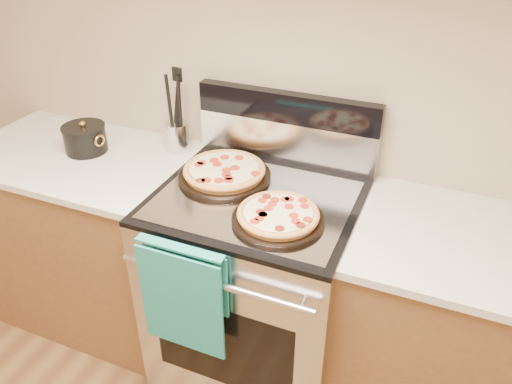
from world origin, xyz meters
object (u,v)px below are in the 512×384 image
at_px(pepperoni_pizza_back, 224,172).
at_px(range_body, 257,290).
at_px(saucepan, 85,140).
at_px(pepperoni_pizza_front, 278,216).
at_px(utensil_crock, 178,136).

bearing_deg(pepperoni_pizza_back, range_body, -22.38).
relative_size(pepperoni_pizza_back, saucepan, 2.01).
xyz_separation_m(pepperoni_pizza_front, saucepan, (-0.98, 0.20, 0.02)).
bearing_deg(pepperoni_pizza_back, pepperoni_pizza_front, -33.58).
bearing_deg(pepperoni_pizza_front, utensil_crock, 148.81).
xyz_separation_m(pepperoni_pizza_back, utensil_crock, (-0.31, 0.17, 0.02)).
bearing_deg(range_body, pepperoni_pizza_front, -44.74).
bearing_deg(utensil_crock, pepperoni_pizza_back, -28.74).
bearing_deg(saucepan, range_body, -4.91).
relative_size(range_body, pepperoni_pizza_front, 2.84).
xyz_separation_m(range_body, saucepan, (-0.85, 0.07, 0.52)).
distance_m(range_body, saucepan, 0.99).
distance_m(pepperoni_pizza_back, utensil_crock, 0.35).
relative_size(pepperoni_pizza_front, saucepan, 1.76).
height_order(pepperoni_pizza_back, utensil_crock, utensil_crock).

